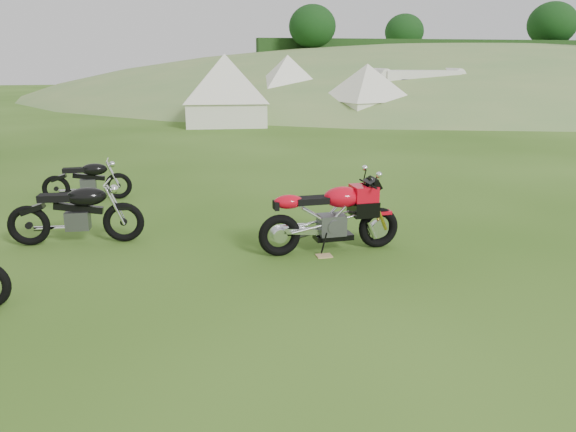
{
  "coord_description": "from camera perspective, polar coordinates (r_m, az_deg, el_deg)",
  "views": [
    {
      "loc": [
        -1.67,
        -6.16,
        2.7
      ],
      "look_at": [
        -0.22,
        0.4,
        0.81
      ],
      "focal_mm": 35.0,
      "sensor_mm": 36.0,
      "label": 1
    }
  ],
  "objects": [
    {
      "name": "sport_motorcycle",
      "position": [
        8.03,
        4.33,
        0.48
      ],
      "size": [
        2.02,
        0.57,
        1.2
      ],
      "primitive_type": null,
      "rotation": [
        0.0,
        0.0,
        0.04
      ],
      "color": "red",
      "rests_on": "ground"
    },
    {
      "name": "tent_mid",
      "position": [
        29.65,
        -0.04,
        13.16
      ],
      "size": [
        3.38,
        3.38,
        2.79
      ],
      "primitive_type": null,
      "rotation": [
        0.0,
        0.0,
        0.05
      ],
      "color": "white",
      "rests_on": "ground"
    },
    {
      "name": "vintage_moto_c",
      "position": [
        11.68,
        -19.75,
        3.55
      ],
      "size": [
        1.63,
        0.4,
        0.86
      ],
      "primitive_type": null,
      "rotation": [
        0.0,
        0.0,
        0.01
      ],
      "color": "black",
      "rests_on": "ground"
    },
    {
      "name": "caravan",
      "position": [
        29.53,
        12.86,
        12.2
      ],
      "size": [
        4.76,
        2.24,
        2.2
      ],
      "primitive_type": null,
      "rotation": [
        0.0,
        0.0,
        -0.03
      ],
      "color": "white",
      "rests_on": "ground"
    },
    {
      "name": "plywood_board",
      "position": [
        7.98,
        3.69,
        -4.06
      ],
      "size": [
        0.22,
        0.18,
        0.02
      ],
      "primitive_type": "cube",
      "rotation": [
        0.0,
        0.0,
        0.02
      ],
      "color": "tan",
      "rests_on": "ground"
    },
    {
      "name": "tent_right",
      "position": [
        26.19,
        7.99,
        12.41
      ],
      "size": [
        3.59,
        3.59,
        2.55
      ],
      "primitive_type": null,
      "rotation": [
        0.0,
        0.0,
        0.26
      ],
      "color": "silver",
      "rests_on": "ground"
    },
    {
      "name": "ground",
      "position": [
        6.92,
        2.51,
        -7.27
      ],
      "size": [
        120.0,
        120.0,
        0.0
      ],
      "primitive_type": "plane",
      "color": "#295111",
      "rests_on": "ground"
    },
    {
      "name": "hedgerow",
      "position": [
        52.88,
        17.0,
        12.09
      ],
      "size": [
        36.0,
        1.2,
        8.6
      ],
      "primitive_type": null,
      "color": "#173411",
      "rests_on": "ground"
    },
    {
      "name": "hillside",
      "position": [
        52.88,
        17.0,
        12.09
      ],
      "size": [
        80.0,
        64.0,
        8.0
      ],
      "primitive_type": "ellipsoid",
      "color": "#598443",
      "rests_on": "ground"
    },
    {
      "name": "vintage_moto_b",
      "position": [
        8.95,
        -20.78,
        0.44
      ],
      "size": [
        1.94,
        0.6,
        1.01
      ],
      "primitive_type": null,
      "rotation": [
        0.0,
        0.0,
        -0.08
      ],
      "color": "black",
      "rests_on": "ground"
    },
    {
      "name": "tent_left",
      "position": [
        24.19,
        -6.37,
        12.5
      ],
      "size": [
        3.51,
        3.51,
        2.79
      ],
      "primitive_type": null,
      "rotation": [
        0.0,
        0.0,
        -0.09
      ],
      "color": "white",
      "rests_on": "ground"
    }
  ]
}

